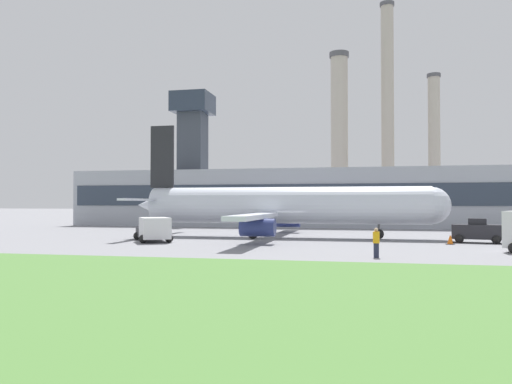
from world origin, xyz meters
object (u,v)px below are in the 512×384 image
(airplane, at_px, (281,206))
(ground_crew_person, at_px, (376,242))
(pushback_tug, at_px, (477,232))
(fuel_truck, at_px, (154,229))

(airplane, height_order, ground_crew_person, airplane)
(ground_crew_person, bearing_deg, pushback_tug, 57.47)
(airplane, relative_size, pushback_tug, 7.20)
(airplane, relative_size, fuel_truck, 5.01)
(pushback_tug, xyz_separation_m, ground_crew_person, (-8.27, -12.97, 0.02))
(airplane, xyz_separation_m, ground_crew_person, (8.28, -15.50, -2.07))
(ground_crew_person, bearing_deg, airplane, 118.12)
(fuel_truck, relative_size, ground_crew_person, 3.32)
(airplane, bearing_deg, ground_crew_person, -61.88)
(ground_crew_person, bearing_deg, fuel_truck, 154.39)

